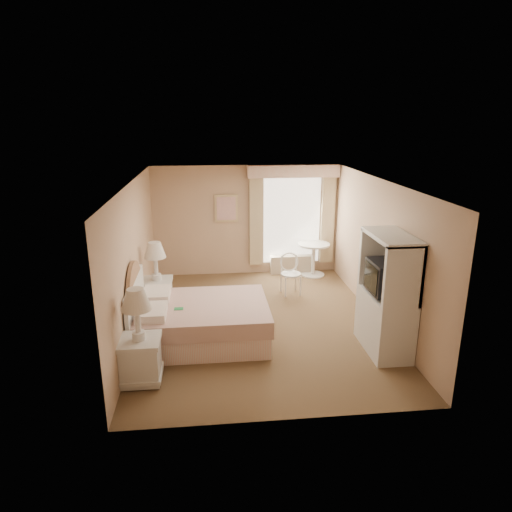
{
  "coord_description": "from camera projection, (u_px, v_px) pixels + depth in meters",
  "views": [
    {
      "loc": [
        -0.87,
        -7.38,
        3.5
      ],
      "look_at": [
        -0.04,
        0.3,
        1.15
      ],
      "focal_mm": 32.0,
      "sensor_mm": 36.0,
      "label": 1
    }
  ],
  "objects": [
    {
      "name": "room",
      "position": [
        260.0,
        255.0,
        7.77
      ],
      "size": [
        4.21,
        5.51,
        2.51
      ],
      "color": "brown",
      "rests_on": "ground"
    },
    {
      "name": "framed_art",
      "position": [
        226.0,
        208.0,
        10.21
      ],
      "size": [
        0.52,
        0.04,
        0.62
      ],
      "color": "tan",
      "rests_on": "room"
    },
    {
      "name": "nightstand_near",
      "position": [
        140.0,
        348.0,
        6.17
      ],
      "size": [
        0.56,
        0.56,
        1.35
      ],
      "color": "silver",
      "rests_on": "room"
    },
    {
      "name": "cafe_chair",
      "position": [
        290.0,
        270.0,
        9.37
      ],
      "size": [
        0.46,
        0.46,
        0.85
      ],
      "rotation": [
        0.0,
        0.0,
        0.13
      ],
      "color": "silver",
      "rests_on": "room"
    },
    {
      "name": "round_table",
      "position": [
        313.0,
        254.0,
        10.42
      ],
      "size": [
        0.72,
        0.72,
        0.76
      ],
      "color": "silver",
      "rests_on": "room"
    },
    {
      "name": "window",
      "position": [
        292.0,
        217.0,
        10.37
      ],
      "size": [
        2.05,
        0.22,
        2.51
      ],
      "color": "white",
      "rests_on": "room"
    },
    {
      "name": "bed",
      "position": [
        195.0,
        320.0,
        7.39
      ],
      "size": [
        2.13,
        1.66,
        1.47
      ],
      "color": "#DEA190",
      "rests_on": "room"
    },
    {
      "name": "armoire",
      "position": [
        386.0,
        303.0,
        6.98
      ],
      "size": [
        0.56,
        1.12,
        1.87
      ],
      "color": "silver",
      "rests_on": "room"
    },
    {
      "name": "nightstand_far",
      "position": [
        157.0,
        287.0,
        8.42
      ],
      "size": [
        0.55,
        0.55,
        1.33
      ],
      "color": "silver",
      "rests_on": "room"
    }
  ]
}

